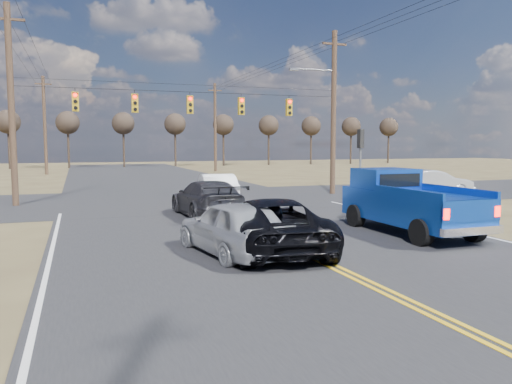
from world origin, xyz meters
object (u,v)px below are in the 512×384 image
object	(u,v)px
black_suv	(269,225)
pickup_truck	(407,203)
silver_suv	(234,227)
cross_car_east_near	(432,183)
white_car_queue	(216,189)
dgrey_car_queue	(207,198)

from	to	relation	value
black_suv	pickup_truck	bearing A→B (deg)	-161.71
pickup_truck	black_suv	size ratio (longest dim) A/B	1.05
silver_suv	cross_car_east_near	distance (m)	19.62
cross_car_east_near	black_suv	bearing A→B (deg)	134.76
white_car_queue	silver_suv	bearing A→B (deg)	83.98
pickup_truck	cross_car_east_near	xyz separation A→B (m)	(9.28, 10.05, -0.29)
silver_suv	dgrey_car_queue	size ratio (longest dim) A/B	0.85
dgrey_car_queue	cross_car_east_near	xyz separation A→B (m)	(14.90, 3.83, -0.00)
dgrey_car_queue	cross_car_east_near	distance (m)	15.39
cross_car_east_near	silver_suv	bearing A→B (deg)	133.04
white_car_queue	cross_car_east_near	bearing A→B (deg)	-175.51
black_suv	dgrey_car_queue	distance (m)	7.37
pickup_truck	cross_car_east_near	distance (m)	13.68
silver_suv	cross_car_east_near	bearing A→B (deg)	-153.76
cross_car_east_near	white_car_queue	bearing A→B (deg)	95.41
dgrey_car_queue	pickup_truck	bearing A→B (deg)	130.20
silver_suv	white_car_queue	size ratio (longest dim) A/B	0.97
cross_car_east_near	pickup_truck	bearing A→B (deg)	145.11
pickup_truck	white_car_queue	xyz separation A→B (m)	(-4.02, 10.61, -0.28)
white_car_queue	dgrey_car_queue	distance (m)	4.68
black_suv	cross_car_east_near	xyz separation A→B (m)	(14.90, 11.20, 0.00)
pickup_truck	black_suv	distance (m)	5.75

